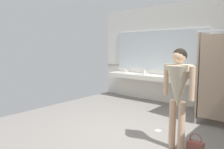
{
  "coord_description": "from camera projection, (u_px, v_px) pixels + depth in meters",
  "views": [
    {
      "loc": [
        2.23,
        -3.33,
        1.65
      ],
      "look_at": [
        -1.08,
        0.67,
        1.01
      ],
      "focal_mm": 34.34,
      "sensor_mm": 36.0,
      "label": 1
    }
  ],
  "objects": [
    {
      "name": "ground_plane",
      "position": [
        133.0,
        136.0,
        4.17
      ],
      "size": [
        6.01,
        6.11,
        0.1
      ],
      "primitive_type": "cube",
      "color": "gray"
    },
    {
      "name": "wall_back",
      "position": [
        189.0,
        54.0,
        6.14
      ],
      "size": [
        6.01,
        0.12,
        2.96
      ],
      "primitive_type": "cube",
      "color": "silver",
      "rests_on": "ground_plane"
    },
    {
      "name": "wall_back_tile_band",
      "position": [
        187.0,
        69.0,
        6.14
      ],
      "size": [
        6.01,
        0.01,
        0.06
      ],
      "primitive_type": "cube",
      "color": "#9E937F",
      "rests_on": "wall_back"
    },
    {
      "name": "vanity_counter",
      "position": [
        154.0,
        82.0,
        6.63
      ],
      "size": [
        3.14,
        0.53,
        0.95
      ],
      "color": "silver",
      "rests_on": "ground_plane"
    },
    {
      "name": "mirror_panel",
      "position": [
        158.0,
        50.0,
        6.65
      ],
      "size": [
        3.04,
        0.02,
        1.22
      ],
      "primitive_type": "cube",
      "color": "silver",
      "rests_on": "wall_back"
    },
    {
      "name": "person_standing",
      "position": [
        178.0,
        87.0,
        3.39
      ],
      "size": [
        0.56,
        0.49,
        1.65
      ],
      "color": "#DBAD89",
      "rests_on": "ground_plane"
    },
    {
      "name": "handbag",
      "position": [
        195.0,
        147.0,
        3.38
      ],
      "size": [
        0.25,
        0.12,
        0.32
      ],
      "color": "#934C42",
      "rests_on": "ground_plane"
    },
    {
      "name": "soap_dispenser",
      "position": [
        188.0,
        74.0,
        6.02
      ],
      "size": [
        0.07,
        0.07,
        0.21
      ],
      "color": "#D899B2",
      "rests_on": "vanity_counter"
    },
    {
      "name": "paper_cup",
      "position": [
        144.0,
        73.0,
        6.62
      ],
      "size": [
        0.07,
        0.07,
        0.1
      ],
      "primitive_type": "cylinder",
      "color": "white",
      "rests_on": "vanity_counter"
    },
    {
      "name": "floor_drain_cover",
      "position": [
        158.0,
        130.0,
        4.31
      ],
      "size": [
        0.14,
        0.14,
        0.01
      ],
      "primitive_type": "cylinder",
      "color": "#B7BABF",
      "rests_on": "ground_plane"
    }
  ]
}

